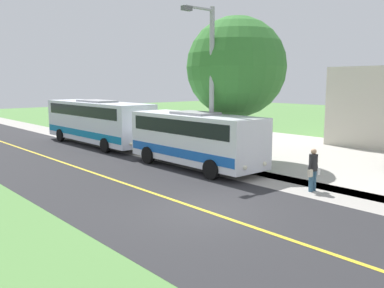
{
  "coord_description": "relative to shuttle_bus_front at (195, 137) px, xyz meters",
  "views": [
    {
      "loc": [
        9.16,
        9.87,
        4.29
      ],
      "look_at": [
        -3.5,
        -4.57,
        1.4
      ],
      "focal_mm": 38.81,
      "sensor_mm": 36.0,
      "label": 1
    }
  ],
  "objects": [
    {
      "name": "road_surface",
      "position": [
        4.48,
        5.46,
        -1.55
      ],
      "size": [
        8.0,
        100.0,
        0.01
      ],
      "primitive_type": "cube",
      "color": "#28282B",
      "rests_on": "ground"
    },
    {
      "name": "pedestrian_with_bags",
      "position": [
        -0.45,
        6.48,
        -0.63
      ],
      "size": [
        0.72,
        0.34,
        1.71
      ],
      "color": "#335972",
      "rests_on": "ground"
    },
    {
      "name": "shuttle_bus_front",
      "position": [
        0.0,
        0.0,
        0.0
      ],
      "size": [
        2.61,
        7.9,
        2.81
      ],
      "color": "white",
      "rests_on": "ground"
    },
    {
      "name": "road_centre_line",
      "position": [
        4.48,
        5.46,
        -1.54
      ],
      "size": [
        0.16,
        100.0,
        0.0
      ],
      "primitive_type": "cube",
      "color": "gold",
      "rests_on": "ground"
    },
    {
      "name": "transit_bus_rear",
      "position": [
        -0.09,
        -10.14,
        0.13
      ],
      "size": [
        2.79,
        10.51,
        3.05
      ],
      "color": "silver",
      "rests_on": "ground"
    },
    {
      "name": "tree_curbside",
      "position": [
        -2.92,
        0.02,
        3.5
      ],
      "size": [
        5.33,
        5.33,
        7.73
      ],
      "color": "#4C3826",
      "rests_on": "ground"
    },
    {
      "name": "sidewalk",
      "position": [
        -0.72,
        5.46,
        -1.55
      ],
      "size": [
        2.4,
        100.0,
        0.01
      ],
      "primitive_type": "cube",
      "color": "#9E9991",
      "rests_on": "ground"
    },
    {
      "name": "street_light_pole",
      "position": [
        -0.39,
        0.64,
        2.76
      ],
      "size": [
        1.97,
        0.24,
        7.81
      ],
      "color": "#9E9EA3",
      "rests_on": "ground"
    },
    {
      "name": "ground_plane",
      "position": [
        4.48,
        5.46,
        -1.55
      ],
      "size": [
        120.0,
        120.0,
        0.0
      ],
      "primitive_type": "plane",
      "color": "#548442"
    }
  ]
}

